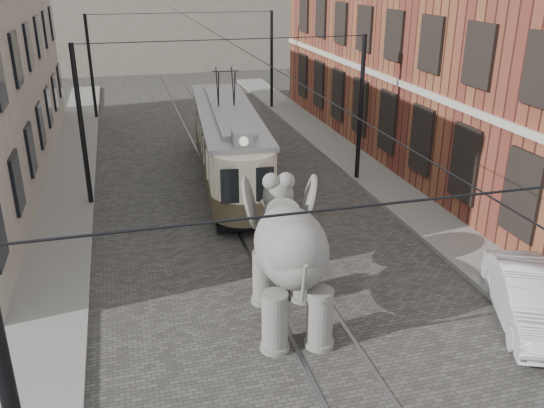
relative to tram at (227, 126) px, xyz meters
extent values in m
plane|color=#464441|center=(-0.02, -7.72, -2.29)|extent=(120.00, 120.00, 0.00)
cube|color=slate|center=(5.98, -7.72, -2.21)|extent=(2.00, 60.00, 0.15)
cube|color=slate|center=(-6.52, -7.72, -2.21)|extent=(2.00, 60.00, 0.15)
cube|color=maroon|center=(10.98, 1.28, 3.71)|extent=(8.00, 26.00, 12.00)
imported|color=#B1B1B6|center=(5.23, -12.70, -1.58)|extent=(3.01, 4.53, 1.41)
camera|label=1|loc=(-4.21, -23.06, 6.05)|focal=38.13mm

